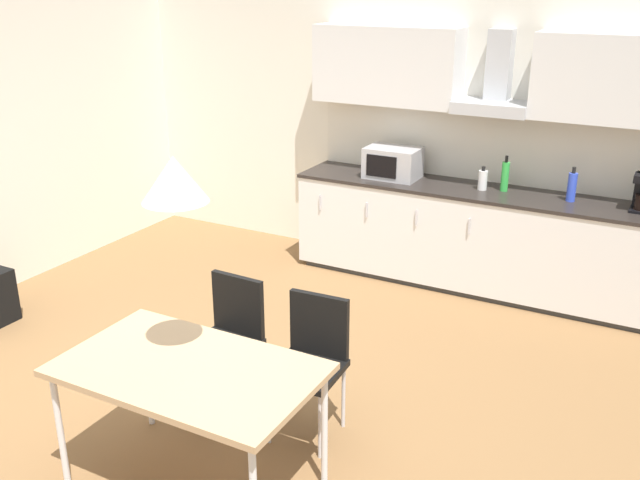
{
  "coord_description": "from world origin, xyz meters",
  "views": [
    {
      "loc": [
        2.48,
        -3.26,
        2.66
      ],
      "look_at": [
        0.39,
        0.66,
        1.0
      ],
      "focal_mm": 40.0,
      "sensor_mm": 36.0,
      "label": 1
    }
  ],
  "objects_px": {
    "bottle_green": "(505,176)",
    "chair_far_right": "(312,352)",
    "dining_table": "(189,375)",
    "pendant_lamp": "(174,179)",
    "microwave": "(393,163)",
    "bottle_blue": "(572,187)",
    "chair_far_left": "(230,330)",
    "bottle_white": "(483,180)"
  },
  "relations": [
    {
      "from": "bottle_green",
      "to": "chair_far_right",
      "type": "xyz_separation_m",
      "value": [
        -0.43,
        -2.64,
        -0.51
      ]
    },
    {
      "from": "dining_table",
      "to": "chair_far_right",
      "type": "relative_size",
      "value": 1.56
    },
    {
      "from": "chair_far_right",
      "to": "pendant_lamp",
      "type": "bearing_deg",
      "value": -110.89
    },
    {
      "from": "dining_table",
      "to": "microwave",
      "type": "bearing_deg",
      "value": 94.7
    },
    {
      "from": "chair_far_right",
      "to": "bottle_green",
      "type": "bearing_deg",
      "value": 80.67
    },
    {
      "from": "bottle_blue",
      "to": "pendant_lamp",
      "type": "distance_m",
      "value": 3.71
    },
    {
      "from": "bottle_green",
      "to": "bottle_blue",
      "type": "height_order",
      "value": "bottle_green"
    },
    {
      "from": "dining_table",
      "to": "bottle_green",
      "type": "bearing_deg",
      "value": 77.91
    },
    {
      "from": "microwave",
      "to": "pendant_lamp",
      "type": "height_order",
      "value": "pendant_lamp"
    },
    {
      "from": "microwave",
      "to": "bottle_green",
      "type": "height_order",
      "value": "bottle_green"
    },
    {
      "from": "bottle_green",
      "to": "chair_far_right",
      "type": "height_order",
      "value": "bottle_green"
    },
    {
      "from": "microwave",
      "to": "dining_table",
      "type": "relative_size",
      "value": 0.35
    },
    {
      "from": "bottle_green",
      "to": "chair_far_left",
      "type": "xyz_separation_m",
      "value": [
        -1.04,
        -2.64,
        -0.51
      ]
    },
    {
      "from": "bottle_blue",
      "to": "chair_far_right",
      "type": "bearing_deg",
      "value": -110.84
    },
    {
      "from": "microwave",
      "to": "chair_far_right",
      "type": "bearing_deg",
      "value": -77.4
    },
    {
      "from": "dining_table",
      "to": "pendant_lamp",
      "type": "xyz_separation_m",
      "value": [
        -0.0,
        0.0,
        1.05
      ]
    },
    {
      "from": "chair_far_left",
      "to": "chair_far_right",
      "type": "bearing_deg",
      "value": -0.0
    },
    {
      "from": "bottle_blue",
      "to": "chair_far_left",
      "type": "distance_m",
      "value": 3.1
    },
    {
      "from": "pendant_lamp",
      "to": "dining_table",
      "type": "bearing_deg",
      "value": 0.0
    },
    {
      "from": "bottle_blue",
      "to": "dining_table",
      "type": "xyz_separation_m",
      "value": [
        -1.29,
        -3.39,
        -0.32
      ]
    },
    {
      "from": "chair_far_left",
      "to": "pendant_lamp",
      "type": "xyz_separation_m",
      "value": [
        0.3,
        -0.79,
        1.23
      ]
    },
    {
      "from": "dining_table",
      "to": "pendant_lamp",
      "type": "relative_size",
      "value": 4.23
    },
    {
      "from": "microwave",
      "to": "chair_far_right",
      "type": "xyz_separation_m",
      "value": [
        0.58,
        -2.58,
        -0.52
      ]
    },
    {
      "from": "bottle_green",
      "to": "chair_far_left",
      "type": "height_order",
      "value": "bottle_green"
    },
    {
      "from": "dining_table",
      "to": "chair_far_right",
      "type": "xyz_separation_m",
      "value": [
        0.3,
        0.79,
        -0.18
      ]
    },
    {
      "from": "bottle_green",
      "to": "chair_far_right",
      "type": "bearing_deg",
      "value": -99.33
    },
    {
      "from": "bottle_blue",
      "to": "dining_table",
      "type": "distance_m",
      "value": 3.65
    },
    {
      "from": "bottle_white",
      "to": "chair_far_right",
      "type": "height_order",
      "value": "bottle_white"
    },
    {
      "from": "bottle_green",
      "to": "pendant_lamp",
      "type": "xyz_separation_m",
      "value": [
        -0.73,
        -3.43,
        0.72
      ]
    },
    {
      "from": "bottle_white",
      "to": "pendant_lamp",
      "type": "bearing_deg",
      "value": -99.39
    },
    {
      "from": "dining_table",
      "to": "chair_far_left",
      "type": "bearing_deg",
      "value": 110.96
    },
    {
      "from": "chair_far_left",
      "to": "pendant_lamp",
      "type": "distance_m",
      "value": 1.49
    },
    {
      "from": "bottle_white",
      "to": "chair_far_right",
      "type": "bearing_deg",
      "value": -95.7
    },
    {
      "from": "chair_far_left",
      "to": "bottle_white",
      "type": "bearing_deg",
      "value": 71.64
    },
    {
      "from": "bottle_white",
      "to": "bottle_blue",
      "type": "bearing_deg",
      "value": 1.33
    },
    {
      "from": "microwave",
      "to": "chair_far_left",
      "type": "bearing_deg",
      "value": -90.53
    },
    {
      "from": "bottle_white",
      "to": "pendant_lamp",
      "type": "xyz_separation_m",
      "value": [
        -0.56,
        -3.38,
        0.76
      ]
    },
    {
      "from": "microwave",
      "to": "chair_far_left",
      "type": "xyz_separation_m",
      "value": [
        -0.02,
        -2.58,
        -0.52
      ]
    },
    {
      "from": "bottle_white",
      "to": "chair_far_left",
      "type": "distance_m",
      "value": 2.77
    },
    {
      "from": "bottle_white",
      "to": "bottle_green",
      "type": "height_order",
      "value": "bottle_green"
    },
    {
      "from": "bottle_white",
      "to": "chair_far_right",
      "type": "distance_m",
      "value": 2.65
    },
    {
      "from": "bottle_green",
      "to": "chair_far_right",
      "type": "relative_size",
      "value": 0.35
    }
  ]
}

